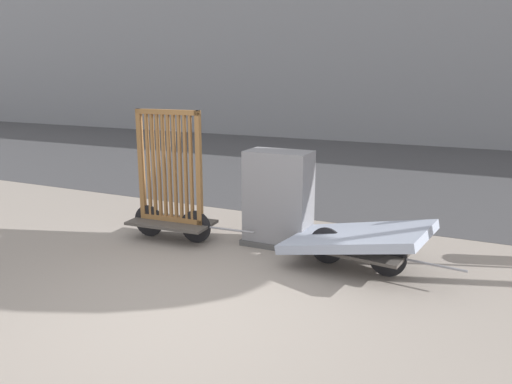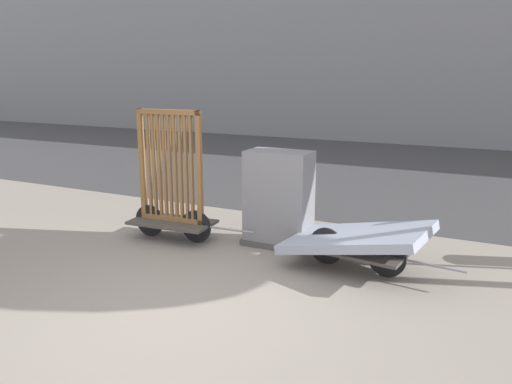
# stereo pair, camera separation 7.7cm
# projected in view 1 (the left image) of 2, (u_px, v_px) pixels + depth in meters

# --- Properties ---
(ground_plane) EXTENTS (60.00, 60.00, 0.00)m
(ground_plane) POSITION_uv_depth(u_px,v_px,m) (181.00, 308.00, 5.24)
(ground_plane) COLOR gray
(road_strip) EXTENTS (56.00, 10.15, 0.01)m
(road_strip) POSITION_uv_depth(u_px,v_px,m) (370.00, 169.00, 12.94)
(road_strip) COLOR #424244
(road_strip) RESTS_ON ground_plane
(building_facade) EXTENTS (48.00, 4.00, 9.52)m
(building_facade) POSITION_uv_depth(u_px,v_px,m) (421.00, 7.00, 18.07)
(building_facade) COLOR gray
(building_facade) RESTS_ON ground_plane
(bike_cart_with_bedframe) EXTENTS (1.95, 0.71, 1.91)m
(bike_cart_with_bedframe) POSITION_uv_depth(u_px,v_px,m) (171.00, 194.00, 7.28)
(bike_cart_with_bedframe) COLOR #4C4742
(bike_cart_with_bedframe) RESTS_ON ground_plane
(bike_cart_with_mattress) EXTENTS (2.23, 1.30, 0.66)m
(bike_cart_with_mattress) POSITION_uv_depth(u_px,v_px,m) (356.00, 239.00, 6.20)
(bike_cart_with_mattress) COLOR #4C4742
(bike_cart_with_mattress) RESTS_ON ground_plane
(utility_cabinet) EXTENTS (0.97, 0.57, 1.36)m
(utility_cabinet) POSITION_uv_depth(u_px,v_px,m) (278.00, 201.00, 7.07)
(utility_cabinet) COLOR #4C4C4C
(utility_cabinet) RESTS_ON ground_plane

